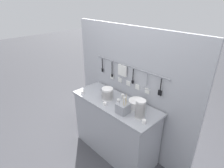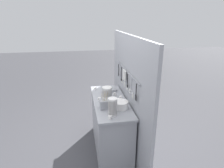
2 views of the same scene
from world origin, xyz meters
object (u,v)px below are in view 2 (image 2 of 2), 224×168
cup_back_right (95,88)px  cup_mid_row (121,98)px  steel_mixing_bowl (113,90)px  cup_edge_near (99,99)px  bowl_stack_wide_centre (107,92)px  bowl_stack_nested_right (113,107)px  cup_beside_plates (119,100)px  cutlery_caddy (105,104)px  cup_edge_far (110,118)px  plate_stack (121,105)px  cup_front_left (115,94)px  cup_by_caddy (112,100)px

cup_back_right → cup_mid_row: bearing=36.8°
steel_mixing_bowl → cup_edge_near: size_ratio=2.58×
bowl_stack_wide_centre → bowl_stack_nested_right: size_ratio=0.72×
cup_beside_plates → cutlery_caddy: bearing=-51.0°
cutlery_caddy → cup_edge_far: cutlery_caddy is taller
plate_stack → cup_mid_row: size_ratio=4.56×
cup_beside_plates → steel_mixing_bowl: bearing=-179.5°
steel_mixing_bowl → cup_front_left: same height
cutlery_caddy → cup_edge_far: bearing=3.6°
bowl_stack_wide_centre → cup_by_caddy: 0.18m
bowl_stack_nested_right → cup_by_caddy: bearing=170.2°
bowl_stack_wide_centre → cup_beside_plates: bearing=39.7°
steel_mixing_bowl → cup_edge_far: size_ratio=2.58×
plate_stack → cup_edge_near: plate_stack is taller
bowl_stack_nested_right → steel_mixing_bowl: bowl_stack_nested_right is taller
plate_stack → cup_back_right: bearing=-159.8°
bowl_stack_nested_right → cup_edge_far: bearing=-27.4°
plate_stack → cutlery_caddy: bearing=-100.0°
bowl_stack_nested_right → cup_mid_row: bowl_stack_nested_right is taller
plate_stack → cutlery_caddy: 0.22m
cup_by_caddy → cup_edge_near: bearing=-108.3°
cup_by_caddy → cup_edge_near: 0.20m
plate_stack → cup_beside_plates: size_ratio=4.56×
cup_edge_far → cup_back_right: size_ratio=1.00×
cutlery_caddy → cup_back_right: size_ratio=5.90×
cup_mid_row → cup_edge_near: bearing=-91.4°
plate_stack → cup_beside_plates: (-0.23, 0.02, -0.03)m
cup_by_caddy → cup_front_left: (-0.23, 0.08, 0.00)m
cup_mid_row → cup_edge_far: bearing=-24.6°
steel_mixing_bowl → cup_edge_far: bearing=-13.2°
bowl_stack_nested_right → cup_back_right: size_ratio=5.07×
steel_mixing_bowl → cup_edge_near: (0.32, -0.28, -0.00)m
cup_edge_near → bowl_stack_wide_centre: bearing=125.5°
cup_beside_plates → bowl_stack_nested_right: bearing=-22.3°
bowl_stack_nested_right → cup_by_caddy: (-0.43, 0.07, -0.10)m
cup_front_left → cutlery_caddy: bearing=-27.0°
bowl_stack_nested_right → cup_beside_plates: bearing=157.7°
cup_by_caddy → cup_back_right: 0.58m
cup_mid_row → cup_back_right: 0.60m
cup_mid_row → cup_back_right: (-0.48, -0.36, 0.00)m
bowl_stack_wide_centre → cup_edge_near: size_ratio=3.65×
plate_stack → cup_edge_far: plate_stack is taller
cup_mid_row → bowl_stack_wide_centre: bearing=-117.1°
cup_front_left → cup_edge_far: 0.78m
cutlery_caddy → cup_edge_near: 0.29m
plate_stack → cup_edge_far: size_ratio=4.56×
bowl_stack_wide_centre → cup_beside_plates: bowl_stack_wide_centre is taller
cutlery_caddy → cup_edge_near: cutlery_caddy is taller
cup_mid_row → cup_edge_far: same height
cup_mid_row → cup_front_left: bearing=-159.4°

